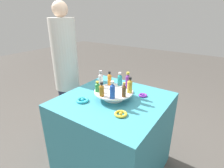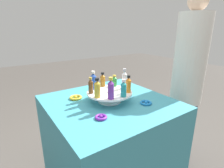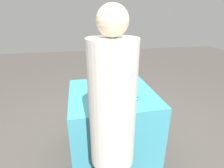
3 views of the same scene
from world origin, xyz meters
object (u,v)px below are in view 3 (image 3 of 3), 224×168
Objects in this scene: bottle_blue at (122,76)px; bottle_purple at (99,78)px; bottle_green at (123,85)px; bottle_clear at (115,84)px; bottle_orange at (105,84)px; person_figure at (112,141)px; bottle_teal at (99,82)px; bottle_brown at (114,76)px; ribbon_bow_blue at (96,101)px; display_stand at (112,87)px; bottle_amber at (125,80)px; ribbon_bow_gold at (125,83)px; bottle_gold at (105,76)px; ribbon_bow_purple at (92,86)px; ribbon_bow_teal at (135,97)px.

bottle_purple reaches higher than bottle_blue.
bottle_clear is at bearing 19.81° from bottle_green.
person_figure is at bearing 84.97° from bottle_orange.
bottle_orange reaches higher than bottle_teal.
bottle_brown is at bearing -160.19° from bottle_purple.
bottle_blue reaches higher than ribbon_bow_blue.
bottle_brown is at bearing -140.19° from bottle_teal.
person_figure is (0.01, 0.70, -0.12)m from bottle_teal.
bottle_purple reaches higher than display_stand.
display_stand is at bearing -170.19° from bottle_teal.
bottle_teal is at bearing -40.19° from bottle_clear.
bottle_amber is 0.76m from person_figure.
bottle_gold is at bearing 14.49° from ribbon_bow_gold.
bottle_blue is 1.86× the size of ribbon_bow_purple.
bottle_purple is 1.16× the size of bottle_orange.
bottle_brown is (0.07, -0.06, -0.01)m from bottle_blue.
ribbon_bow_blue is (0.23, 0.31, -0.12)m from bottle_brown.
ribbon_bow_teal is at bearing 135.14° from display_stand.
bottle_blue is 1.15× the size of bottle_teal.
bottle_gold is at bearing -100.19° from bottle_orange.
ribbon_bow_gold is at bearing -8.62° from person_figure.
bottle_amber is at bearing 169.81° from display_stand.
ribbon_bow_teal reaches higher than ribbon_bow_purple.
bottle_green is 0.06× the size of person_figure.
ribbon_bow_purple is (0.37, 0.00, -0.00)m from ribbon_bow_gold.
bottle_clear reaches higher than bottle_orange.
person_figure is at bearing 94.47° from ribbon_bow_blue.
ribbon_bow_blue is at bearing 40.28° from bottle_orange.
bottle_gold is 0.26m from bottle_green.
bottle_orange is (0.20, 0.17, -0.01)m from bottle_blue.
bottle_orange is at bearing 109.04° from ribbon_bow_purple.
bottle_purple is 1.41× the size of ribbon_bow_teal.
bottle_brown is at bearing -60.19° from bottle_amber.
ribbon_bow_blue is at bearing 90.14° from ribbon_bow_purple.
bottle_gold is 0.17m from bottle_teal.
bottle_brown is at bearing -80.19° from bottle_green.
display_stand is at bearing 135.14° from ribbon_bow_purple.
bottle_orange is 1.68× the size of ribbon_bow_purple.
bottle_green is at bearing 179.81° from bottle_orange.
ribbon_bow_gold is (-0.10, -0.28, -0.10)m from bottle_green.
ribbon_bow_gold is (-0.27, -0.28, -0.12)m from bottle_orange.
bottle_teal reaches higher than bottle_brown.
bottle_amber is at bearing -10.17° from person_figure.
ribbon_bow_teal is (-0.37, 0.36, 0.00)m from ribbon_bow_purple.
ribbon_bow_teal is at bearing 90.14° from ribbon_bow_gold.
bottle_teal is 0.08× the size of person_figure.
bottle_brown is 0.26m from ribbon_bow_purple.
ribbon_bow_gold is 0.52m from ribbon_bow_blue.
ribbon_bow_gold reaches higher than ribbon_bow_purple.
bottle_gold reaches higher than bottle_green.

